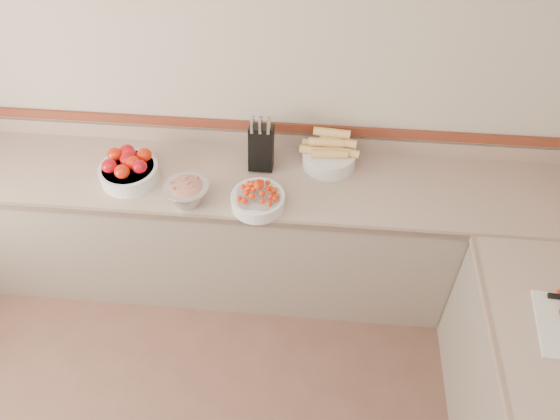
# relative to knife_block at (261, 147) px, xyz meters

# --- Properties ---
(back_wall) EXTENTS (4.00, 0.00, 4.00)m
(back_wall) POSITION_rel_knife_block_xyz_m (-0.20, 0.19, 0.26)
(back_wall) COLOR #C2B4A0
(back_wall) RESTS_ON ground_plane
(counter_back) EXTENTS (4.00, 0.65, 1.08)m
(counter_back) POSITION_rel_knife_block_xyz_m (-0.20, -0.13, -0.58)
(counter_back) COLOR tan
(counter_back) RESTS_ON ground_plane
(knife_block) EXTENTS (0.14, 0.17, 0.34)m
(knife_block) POSITION_rel_knife_block_xyz_m (0.00, 0.00, 0.00)
(knife_block) COLOR black
(knife_block) RESTS_ON counter_back
(tomato_bowl) EXTENTS (0.34, 0.34, 0.17)m
(tomato_bowl) POSITION_rel_knife_block_xyz_m (-0.74, -0.18, -0.06)
(tomato_bowl) COLOR silver
(tomato_bowl) RESTS_ON counter_back
(cherry_tomato_bowl) EXTENTS (0.30, 0.30, 0.16)m
(cherry_tomato_bowl) POSITION_rel_knife_block_xyz_m (0.02, -0.34, -0.08)
(cherry_tomato_bowl) COLOR silver
(cherry_tomato_bowl) RESTS_ON counter_back
(corn_bowl) EXTENTS (0.35, 0.32, 0.23)m
(corn_bowl) POSITION_rel_knife_block_xyz_m (0.39, 0.04, -0.06)
(corn_bowl) COLOR silver
(corn_bowl) RESTS_ON counter_back
(rhubarb_bowl) EXTENTS (0.25, 0.25, 0.14)m
(rhubarb_bowl) POSITION_rel_knife_block_xyz_m (-0.37, -0.34, -0.07)
(rhubarb_bowl) COLOR #B2B2BA
(rhubarb_bowl) RESTS_ON counter_back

